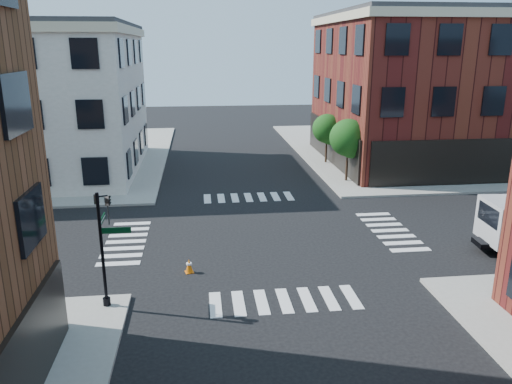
{
  "coord_description": "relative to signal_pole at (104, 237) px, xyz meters",
  "views": [
    {
      "loc": [
        -3.13,
        -24.3,
        9.6
      ],
      "look_at": [
        -0.34,
        -0.25,
        2.5
      ],
      "focal_mm": 35.0,
      "sensor_mm": 36.0,
      "label": 1
    }
  ],
  "objects": [
    {
      "name": "tree_near",
      "position": [
        14.28,
        16.65,
        0.3
      ],
      "size": [
        2.69,
        2.69,
        4.49
      ],
      "color": "black",
      "rests_on": "ground"
    },
    {
      "name": "traffic_cone",
      "position": [
        2.99,
        2.7,
        -2.55
      ],
      "size": [
        0.43,
        0.43,
        0.65
      ],
      "rotation": [
        0.0,
        0.0,
        0.25
      ],
      "color": "orange",
      "rests_on": "ground"
    },
    {
      "name": "building_ne",
      "position": [
        27.22,
        22.68,
        3.14
      ],
      "size": [
        25.0,
        16.0,
        12.0
      ],
      "primitive_type": "cube",
      "color": "#471111",
      "rests_on": "ground"
    },
    {
      "name": "tree_far",
      "position": [
        14.28,
        22.65,
        0.02
      ],
      "size": [
        2.43,
        2.43,
        4.07
      ],
      "color": "black",
      "rests_on": "ground"
    },
    {
      "name": "ground",
      "position": [
        6.72,
        6.68,
        -2.86
      ],
      "size": [
        120.0,
        120.0,
        0.0
      ],
      "primitive_type": "plane",
      "color": "black",
      "rests_on": "ground"
    },
    {
      "name": "signal_pole",
      "position": [
        0.0,
        0.0,
        0.0
      ],
      "size": [
        1.29,
        1.24,
        4.6
      ],
      "color": "black",
      "rests_on": "ground"
    },
    {
      "name": "sidewalk_ne",
      "position": [
        27.72,
        27.68,
        -2.78
      ],
      "size": [
        30.0,
        30.0,
        0.15
      ],
      "primitive_type": "cube",
      "color": "gray",
      "rests_on": "ground"
    }
  ]
}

